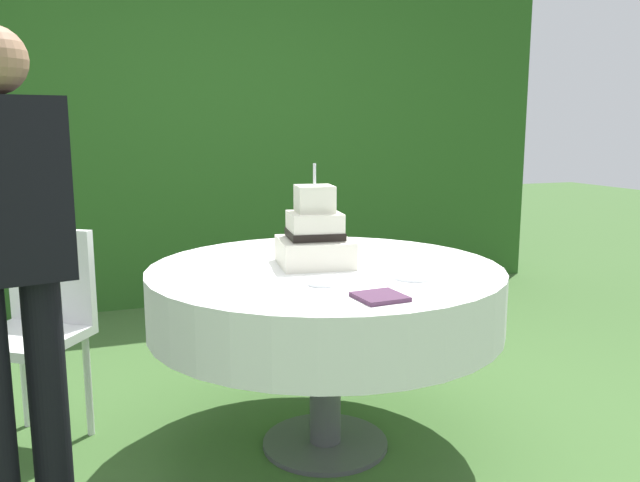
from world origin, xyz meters
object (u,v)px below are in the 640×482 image
Objects in this scene: napkin_stack at (380,297)px; standing_person at (9,255)px; garden_chair at (38,316)px; cake_table at (325,296)px; wedding_cake at (315,236)px; serving_plate_near at (322,283)px; serving_plate_far at (413,277)px.

standing_person is (-1.10, 0.29, 0.16)m from napkin_stack.
garden_chair is at bearing 137.66° from napkin_stack.
napkin_stack reaches higher than cake_table.
wedding_cake is 1.19m from garden_chair.
wedding_cake is 1.12m from standing_person.
serving_plate_near is 0.26m from napkin_stack.
serving_plate_far is 1.54m from garden_chair.
serving_plate_near is at bearing -112.65° from cake_table.
napkin_stack is at bearing -88.05° from wedding_cake.
standing_person reaches higher than serving_plate_near.
garden_chair reaches higher than serving_plate_far.
serving_plate_near is 0.70× the size of serving_plate_far.
serving_plate_near is at bearing -37.39° from garden_chair.
napkin_stack is (0.11, -0.24, 0.00)m from serving_plate_near.
garden_chair is (-1.32, 0.76, -0.23)m from serving_plate_far.
serving_plate_far is at bearing -30.06° from garden_chair.
standing_person is (-1.08, -0.27, 0.05)m from wedding_cake.
cake_table is at bearing -54.29° from wedding_cake.
cake_table is 13.58× the size of serving_plate_near.
napkin_stack reaches higher than serving_plate_far.
serving_plate_near and serving_plate_far have the same top height.
standing_person is at bearing 177.00° from serving_plate_far.
wedding_cake reaches higher than garden_chair.
serving_plate_near is at bearing -105.44° from wedding_cake.
serving_plate_far is (0.26, -0.34, -0.11)m from wedding_cake.
standing_person is at bearing 165.13° from napkin_stack.
wedding_cake is 0.57m from napkin_stack.
standing_person reaches higher than serving_plate_far.
wedding_cake is (-0.03, 0.04, 0.24)m from cake_table.
standing_person is (-0.02, -0.69, 0.39)m from garden_chair.
serving_plate_near is 0.69× the size of napkin_stack.
cake_table is at bearing 127.28° from serving_plate_far.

